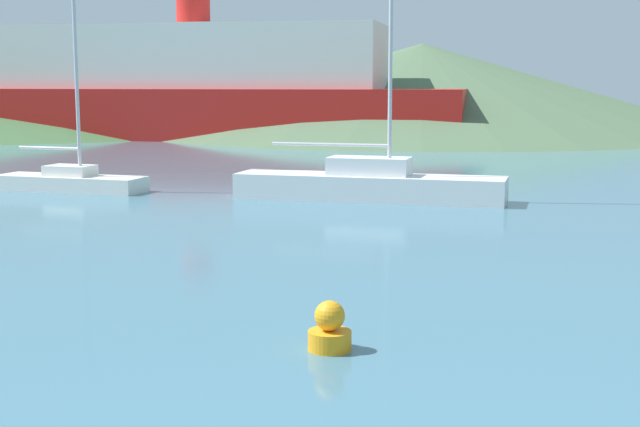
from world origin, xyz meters
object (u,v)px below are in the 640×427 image
object	(u,v)px
sailboat_inner	(71,176)
ferry_distant	(195,89)
sailboat_middle	(369,183)
buoy_marker	(330,330)

from	to	relation	value
sailboat_inner	ferry_distant	xyz separation A→B (m)	(-2.97, 28.40, 2.62)
sailboat_inner	sailboat_middle	distance (m)	10.03
sailboat_inner	ferry_distant	world-z (taller)	sailboat_inner
sailboat_inner	buoy_marker	world-z (taller)	sailboat_inner
ferry_distant	buoy_marker	bearing A→B (deg)	-68.24
sailboat_middle	buoy_marker	distance (m)	15.37
sailboat_middle	ferry_distant	bearing A→B (deg)	122.85
sailboat_middle	ferry_distant	xyz separation A→B (m)	(-12.92, 29.71, 2.58)
sailboat_middle	buoy_marker	xyz separation A→B (m)	(0.33, -15.37, -0.26)
sailboat_inner	buoy_marker	distance (m)	19.59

